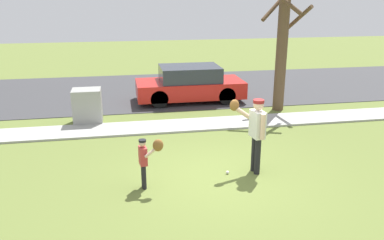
# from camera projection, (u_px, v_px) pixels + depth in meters

# --- Properties ---
(ground_plane) EXTENTS (48.00, 48.00, 0.00)m
(ground_plane) POSITION_uv_depth(u_px,v_px,m) (192.00, 127.00, 12.10)
(ground_plane) COLOR olive
(sidewalk_strip) EXTENTS (36.00, 1.20, 0.06)m
(sidewalk_strip) POSITION_uv_depth(u_px,v_px,m) (191.00, 125.00, 12.19)
(sidewalk_strip) COLOR #A3A39E
(sidewalk_strip) RESTS_ON ground
(road_surface) EXTENTS (36.00, 6.80, 0.02)m
(road_surface) POSITION_uv_depth(u_px,v_px,m) (170.00, 89.00, 16.87)
(road_surface) COLOR #38383A
(road_surface) RESTS_ON ground
(person_adult) EXTENTS (0.74, 0.61, 1.71)m
(person_adult) POSITION_uv_depth(u_px,v_px,m) (255.00, 128.00, 8.70)
(person_adult) COLOR black
(person_adult) RESTS_ON ground
(person_child) EXTENTS (0.51, 0.40, 1.12)m
(person_child) POSITION_uv_depth(u_px,v_px,m) (147.00, 156.00, 8.05)
(person_child) COLOR black
(person_child) RESTS_ON ground
(baseball) EXTENTS (0.07, 0.07, 0.07)m
(baseball) POSITION_uv_depth(u_px,v_px,m) (227.00, 172.00, 8.91)
(baseball) COLOR white
(baseball) RESTS_ON ground
(utility_cabinet) EXTENTS (0.87, 0.73, 1.09)m
(utility_cabinet) POSITION_uv_depth(u_px,v_px,m) (87.00, 106.00, 12.32)
(utility_cabinet) COLOR gray
(utility_cabinet) RESTS_ON ground
(street_tree_near) EXTENTS (1.84, 1.88, 4.72)m
(street_tree_near) POSITION_uv_depth(u_px,v_px,m) (283.00, 37.00, 13.15)
(street_tree_near) COLOR brown
(street_tree_near) RESTS_ON ground
(parked_hatchback_red) EXTENTS (4.00, 1.75, 1.33)m
(parked_hatchback_red) POSITION_uv_depth(u_px,v_px,m) (190.00, 84.00, 14.82)
(parked_hatchback_red) COLOR red
(parked_hatchback_red) RESTS_ON road_surface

